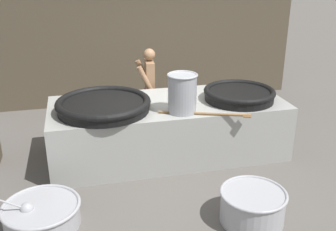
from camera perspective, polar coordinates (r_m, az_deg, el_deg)
ground_plane at (r=6.91m, az=0.00°, el=-5.46°), size 60.00×60.00×0.00m
back_wall at (r=9.07m, az=-4.48°, el=15.21°), size 7.42×0.24×4.28m
hearth_platform at (r=6.71m, az=0.00°, el=-1.87°), size 3.90×1.56×0.94m
giant_wok_near at (r=6.21m, az=-9.34°, el=1.56°), size 1.48×1.48×0.20m
giant_wok_far at (r=6.72m, az=10.30°, el=3.09°), size 1.20×1.20×0.20m
stock_pot at (r=6.02m, az=2.08°, el=3.31°), size 0.47×0.47×0.61m
stirring_paddle at (r=6.02m, az=5.85°, el=0.23°), size 1.35×0.54×0.04m
cook at (r=7.61m, az=-2.72°, el=4.22°), size 0.40×0.61×1.61m
prep_bowl_vegetables at (r=5.35m, az=-17.86°, el=-13.40°), size 1.28×0.99×0.73m
prep_bowl_meat at (r=5.26m, az=12.17°, el=-12.59°), size 0.86×0.86×0.44m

